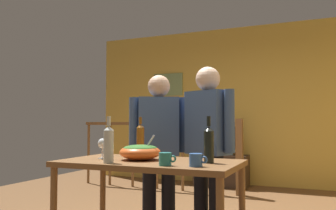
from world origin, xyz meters
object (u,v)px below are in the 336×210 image
object	(u,v)px
wine_glass	(102,144)
wine_bottle_amber	(140,139)
person_standing_right	(208,139)
wine_bottle_dark	(209,144)
serving_table	(150,172)
stair_railing	(182,147)
framed_picture	(168,85)
wine_bottle_clear	(109,144)
tv_console	(221,170)
flat_screen_tv	(221,138)
salad_bowl	(140,151)
person_standing_left	(159,142)
mug_teal	(166,159)
mug_blue	(196,160)

from	to	relation	value
wine_glass	wine_bottle_amber	xyz separation A→B (m)	(0.17, 0.32, 0.03)
wine_glass	person_standing_right	bearing A→B (deg)	48.49
wine_bottle_dark	serving_table	bearing A→B (deg)	-177.79
stair_railing	wine_bottle_dark	distance (m)	3.24
framed_picture	wine_glass	world-z (taller)	framed_picture
framed_picture	person_standing_right	bearing A→B (deg)	-61.16
wine_bottle_clear	tv_console	bearing A→B (deg)	93.09
flat_screen_tv	wine_bottle_clear	xyz separation A→B (m)	(0.21, -3.82, 0.12)
flat_screen_tv	person_standing_right	world-z (taller)	person_standing_right
flat_screen_tv	person_standing_right	xyz separation A→B (m)	(0.64, -2.87, 0.12)
serving_table	person_standing_right	world-z (taller)	person_standing_right
framed_picture	flat_screen_tv	size ratio (longest dim) A/B	0.88
salad_bowl	person_standing_left	size ratio (longest dim) A/B	0.20
mug_teal	person_standing_left	size ratio (longest dim) A/B	0.08
salad_bowl	mug_teal	distance (m)	0.41
wine_bottle_amber	mug_teal	xyz separation A→B (m)	(0.46, -0.53, -0.10)
wine_bottle_clear	mug_teal	distance (m)	0.44
tv_console	wine_glass	world-z (taller)	wine_glass
wine_bottle_amber	person_standing_left	distance (m)	0.41
person_standing_left	framed_picture	bearing A→B (deg)	-93.15
salad_bowl	wine_bottle_dark	xyz separation A→B (m)	(0.54, 0.01, 0.07)
stair_railing	framed_picture	bearing A→B (deg)	124.39
person_standing_left	flat_screen_tv	bearing A→B (deg)	-111.72
serving_table	wine_glass	bearing A→B (deg)	-175.65
stair_railing	flat_screen_tv	xyz separation A→B (m)	(0.48, 0.60, 0.13)
flat_screen_tv	mug_teal	xyz separation A→B (m)	(0.64, -3.81, 0.03)
stair_railing	wine_bottle_clear	size ratio (longest dim) A/B	8.63
flat_screen_tv	mug_teal	world-z (taller)	flat_screen_tv
wine_bottle_clear	mug_teal	world-z (taller)	wine_bottle_clear
framed_picture	wine_bottle_clear	bearing A→B (deg)	-72.32
flat_screen_tv	mug_blue	distance (m)	3.87
flat_screen_tv	wine_glass	distance (m)	3.60
stair_railing	wine_bottle_amber	xyz separation A→B (m)	(0.65, -2.68, 0.25)
tv_console	salad_bowl	xyz separation A→B (m)	(0.32, -3.59, 0.60)
flat_screen_tv	wine_bottle_dark	xyz separation A→B (m)	(0.85, -3.55, 0.12)
stair_railing	wine_bottle_amber	world-z (taller)	stair_railing
tv_console	person_standing_left	world-z (taller)	person_standing_left
framed_picture	salad_bowl	xyz separation A→B (m)	(1.43, -3.88, -0.95)
serving_table	wine_bottle_dark	bearing A→B (deg)	2.21
tv_console	wine_glass	bearing A→B (deg)	-89.95
framed_picture	wine_glass	bearing A→B (deg)	-74.09
wine_bottle_amber	serving_table	bearing A→B (deg)	-51.43
mug_teal	person_standing_right	distance (m)	0.94
stair_railing	tv_console	bearing A→B (deg)	52.88
salad_bowl	person_standing_right	bearing A→B (deg)	64.45
stair_railing	wine_bottle_clear	xyz separation A→B (m)	(0.69, -3.22, 0.25)
stair_railing	tv_console	size ratio (longest dim) A/B	3.13
mug_teal	person_standing_left	xyz separation A→B (m)	(-0.48, 0.94, 0.05)
wine_bottle_amber	wine_bottle_clear	world-z (taller)	wine_bottle_amber
wine_bottle_clear	person_standing_right	xyz separation A→B (m)	(0.44, 0.95, -0.00)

